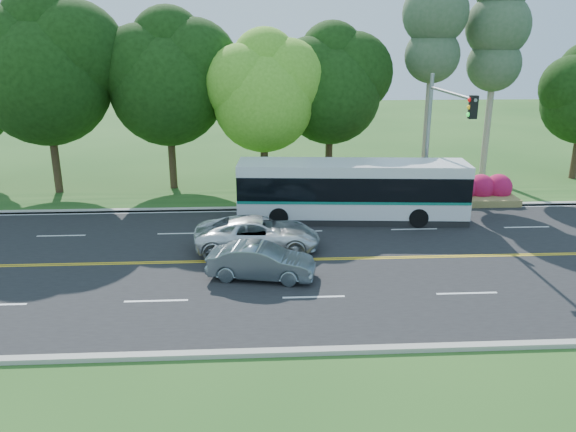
{
  "coord_description": "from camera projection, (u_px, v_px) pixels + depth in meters",
  "views": [
    {
      "loc": [
        -2.4,
        -21.36,
        8.77
      ],
      "look_at": [
        -1.1,
        2.0,
        1.27
      ],
      "focal_mm": 35.0,
      "sensor_mm": 36.0,
      "label": 1
    }
  ],
  "objects": [
    {
      "name": "tree_row",
      "position": [
        208.0,
        74.0,
        32.32
      ],
      "size": [
        44.7,
        9.1,
        13.84
      ],
      "color": "#322316",
      "rests_on": "ground"
    },
    {
      "name": "bougainvillea_hedge",
      "position": [
        431.0,
        189.0,
        31.03
      ],
      "size": [
        9.5,
        2.25,
        1.5
      ],
      "color": "#AB0E4D",
      "rests_on": "ground"
    },
    {
      "name": "sedan",
      "position": [
        261.0,
        262.0,
        21.13
      ],
      "size": [
        4.22,
        2.16,
        1.33
      ],
      "primitive_type": "imported",
      "rotation": [
        0.0,
        0.0,
        1.37
      ],
      "color": "slate",
      "rests_on": "road"
    },
    {
      "name": "road",
      "position": [
        317.0,
        259.0,
        23.11
      ],
      "size": [
        60.0,
        14.0,
        0.02
      ],
      "primitive_type": "cube",
      "color": "black",
      "rests_on": "ground"
    },
    {
      "name": "ground",
      "position": [
        317.0,
        260.0,
        23.12
      ],
      "size": [
        120.0,
        120.0,
        0.0
      ],
      "primitive_type": "plane",
      "color": "#244F1A",
      "rests_on": "ground"
    },
    {
      "name": "curb_south",
      "position": [
        343.0,
        350.0,
        16.3
      ],
      "size": [
        60.0,
        0.3,
        0.15
      ],
      "primitive_type": "cube",
      "color": "#ACA89B",
      "rests_on": "ground"
    },
    {
      "name": "curb_north",
      "position": [
        303.0,
        208.0,
        29.89
      ],
      "size": [
        60.0,
        0.3,
        0.15
      ],
      "primitive_type": "cube",
      "color": "#ACA89B",
      "rests_on": "ground"
    },
    {
      "name": "traffic_signal",
      "position": [
        440.0,
        125.0,
        27.17
      ],
      "size": [
        0.42,
        6.1,
        7.0
      ],
      "color": "gray",
      "rests_on": "ground"
    },
    {
      "name": "transit_bus",
      "position": [
        351.0,
        192.0,
        27.69
      ],
      "size": [
        11.33,
        3.29,
        2.92
      ],
      "rotation": [
        0.0,
        0.0,
        -0.08
      ],
      "color": "silver",
      "rests_on": "road"
    },
    {
      "name": "suv",
      "position": [
        258.0,
        234.0,
        23.83
      ],
      "size": [
        5.32,
        2.5,
        1.47
      ],
      "primitive_type": "imported",
      "rotation": [
        0.0,
        0.0,
        1.58
      ],
      "color": "white",
      "rests_on": "road"
    },
    {
      "name": "lane_markings",
      "position": [
        315.0,
        259.0,
        23.1
      ],
      "size": [
        57.6,
        13.82,
        0.0
      ],
      "color": "gold",
      "rests_on": "road"
    },
    {
      "name": "grass_verge",
      "position": [
        301.0,
        198.0,
        31.66
      ],
      "size": [
        60.0,
        4.0,
        0.1
      ],
      "primitive_type": "cube",
      "color": "#244F1A",
      "rests_on": "ground"
    }
  ]
}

